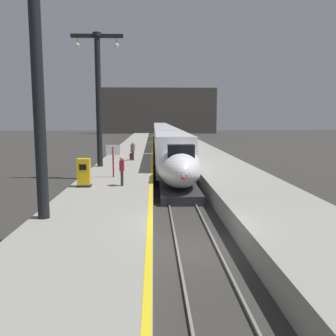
{
  "coord_description": "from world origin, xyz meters",
  "views": [
    {
      "loc": [
        -1.62,
        -13.35,
        4.94
      ],
      "look_at": [
        -0.71,
        9.47,
        1.8
      ],
      "focal_mm": 39.4,
      "sensor_mm": 36.0,
      "label": 1
    }
  ],
  "objects_px": {
    "station_column_near": "(37,61)",
    "passenger_mid_platform": "(122,169)",
    "highspeed_train_main": "(164,137)",
    "rolling_suitcase": "(132,156)",
    "departure_info_board": "(113,154)",
    "station_column_mid": "(98,88)",
    "passenger_near_edge": "(133,150)",
    "ticket_machine_yellow": "(84,174)"
  },
  "relations": [
    {
      "from": "station_column_near",
      "to": "passenger_mid_platform",
      "type": "height_order",
      "value": "station_column_near"
    },
    {
      "from": "highspeed_train_main",
      "to": "rolling_suitcase",
      "type": "relative_size",
      "value": 76.86
    },
    {
      "from": "highspeed_train_main",
      "to": "departure_info_board",
      "type": "relative_size",
      "value": 35.6
    },
    {
      "from": "passenger_mid_platform",
      "to": "rolling_suitcase",
      "type": "bearing_deg",
      "value": 90.91
    },
    {
      "from": "station_column_mid",
      "to": "departure_info_board",
      "type": "relative_size",
      "value": 4.87
    },
    {
      "from": "passenger_near_edge",
      "to": "rolling_suitcase",
      "type": "height_order",
      "value": "passenger_near_edge"
    },
    {
      "from": "passenger_mid_platform",
      "to": "rolling_suitcase",
      "type": "height_order",
      "value": "passenger_mid_platform"
    },
    {
      "from": "highspeed_train_main",
      "to": "passenger_near_edge",
      "type": "height_order",
      "value": "highspeed_train_main"
    },
    {
      "from": "highspeed_train_main",
      "to": "ticket_machine_yellow",
      "type": "height_order",
      "value": "highspeed_train_main"
    },
    {
      "from": "station_column_mid",
      "to": "passenger_mid_platform",
      "type": "height_order",
      "value": "station_column_mid"
    },
    {
      "from": "passenger_mid_platform",
      "to": "departure_info_board",
      "type": "relative_size",
      "value": 0.8
    },
    {
      "from": "station_column_near",
      "to": "passenger_near_edge",
      "type": "distance_m",
      "value": 20.24
    },
    {
      "from": "passenger_near_edge",
      "to": "departure_info_board",
      "type": "distance_m",
      "value": 9.68
    },
    {
      "from": "ticket_machine_yellow",
      "to": "departure_info_board",
      "type": "distance_m",
      "value": 3.6
    },
    {
      "from": "rolling_suitcase",
      "to": "ticket_machine_yellow",
      "type": "bearing_deg",
      "value": -98.11
    },
    {
      "from": "rolling_suitcase",
      "to": "departure_info_board",
      "type": "relative_size",
      "value": 0.46
    },
    {
      "from": "station_column_near",
      "to": "passenger_near_edge",
      "type": "bearing_deg",
      "value": 83.01
    },
    {
      "from": "passenger_mid_platform",
      "to": "highspeed_train_main",
      "type": "bearing_deg",
      "value": 84.54
    },
    {
      "from": "highspeed_train_main",
      "to": "passenger_near_edge",
      "type": "bearing_deg",
      "value": -98.62
    },
    {
      "from": "rolling_suitcase",
      "to": "passenger_near_edge",
      "type": "bearing_deg",
      "value": -76.18
    },
    {
      "from": "passenger_near_edge",
      "to": "ticket_machine_yellow",
      "type": "distance_m",
      "value": 13.07
    },
    {
      "from": "station_column_near",
      "to": "passenger_near_edge",
      "type": "relative_size",
      "value": 5.91
    },
    {
      "from": "station_column_near",
      "to": "rolling_suitcase",
      "type": "relative_size",
      "value": 10.17
    },
    {
      "from": "highspeed_train_main",
      "to": "departure_info_board",
      "type": "bearing_deg",
      "value": -97.38
    },
    {
      "from": "station_column_mid",
      "to": "rolling_suitcase",
      "type": "xyz_separation_m",
      "value": [
        2.26,
        4.63,
        -5.83
      ]
    },
    {
      "from": "station_column_near",
      "to": "departure_info_board",
      "type": "xyz_separation_m",
      "value": [
        1.65,
        9.84,
        -4.44
      ]
    },
    {
      "from": "station_column_mid",
      "to": "rolling_suitcase",
      "type": "distance_m",
      "value": 7.78
    },
    {
      "from": "passenger_mid_platform",
      "to": "ticket_machine_yellow",
      "type": "distance_m",
      "value": 2.15
    },
    {
      "from": "departure_info_board",
      "to": "station_column_mid",
      "type": "bearing_deg",
      "value": 106.66
    },
    {
      "from": "station_column_near",
      "to": "station_column_mid",
      "type": "relative_size",
      "value": 0.97
    },
    {
      "from": "departure_info_board",
      "to": "passenger_near_edge",
      "type": "bearing_deg",
      "value": 85.63
    },
    {
      "from": "station_column_near",
      "to": "station_column_mid",
      "type": "distance_m",
      "value": 15.36
    },
    {
      "from": "passenger_mid_platform",
      "to": "rolling_suitcase",
      "type": "distance_m",
      "value": 13.25
    },
    {
      "from": "station_column_near",
      "to": "rolling_suitcase",
      "type": "xyz_separation_m",
      "value": [
        2.26,
        19.99,
        -5.65
      ]
    },
    {
      "from": "highspeed_train_main",
      "to": "rolling_suitcase",
      "type": "bearing_deg",
      "value": -99.12
    },
    {
      "from": "passenger_mid_platform",
      "to": "station_column_mid",
      "type": "bearing_deg",
      "value": 106.05
    },
    {
      "from": "rolling_suitcase",
      "to": "ticket_machine_yellow",
      "type": "xyz_separation_m",
      "value": [
        -1.91,
        -13.42,
        0.44
      ]
    },
    {
      "from": "station_column_near",
      "to": "passenger_mid_platform",
      "type": "xyz_separation_m",
      "value": [
        2.47,
        6.76,
        -4.96
      ]
    },
    {
      "from": "passenger_near_edge",
      "to": "ticket_machine_yellow",
      "type": "bearing_deg",
      "value": -98.97
    },
    {
      "from": "station_column_mid",
      "to": "departure_info_board",
      "type": "bearing_deg",
      "value": -73.34
    },
    {
      "from": "station_column_near",
      "to": "station_column_mid",
      "type": "height_order",
      "value": "station_column_mid"
    },
    {
      "from": "highspeed_train_main",
      "to": "passenger_mid_platform",
      "type": "relative_size",
      "value": 44.66
    }
  ]
}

